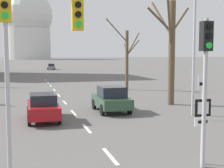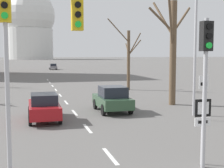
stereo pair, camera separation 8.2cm
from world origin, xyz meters
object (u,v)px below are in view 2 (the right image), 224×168
street_lamp_right (190,26)px  sedan_near_right (112,99)px  route_sign_post (203,119)px  sedan_mid_centre (53,67)px  traffic_signal_near_left (31,34)px  sedan_near_left (44,107)px  traffic_signal_near_right (206,65)px  speed_limit_sign (204,90)px

street_lamp_right → sedan_near_right: (-4.13, 2.56, -4.61)m
route_sign_post → sedan_mid_centre: 69.30m
route_sign_post → traffic_signal_near_left: bearing=173.4°
sedan_near_right → traffic_signal_near_left: bearing=-118.4°
route_sign_post → sedan_near_left: 10.04m
sedan_near_right → sedan_mid_centre: size_ratio=0.90×
traffic_signal_near_right → sedan_near_left: (-4.72, 9.05, -2.66)m
street_lamp_right → sedan_near_left: (-8.64, 0.91, -4.67)m
traffic_signal_near_left → route_sign_post: (5.60, -0.65, -2.83)m
traffic_signal_near_right → speed_limit_sign: (4.06, 6.64, -1.67)m
sedan_near_right → sedan_near_left: bearing=-160.0°
sedan_near_left → sedan_mid_centre: size_ratio=0.92×
traffic_signal_near_right → route_sign_post: 1.90m
street_lamp_right → sedan_mid_centre: size_ratio=2.10×
sedan_near_left → sedan_near_right: (4.51, 1.64, 0.06)m
traffic_signal_near_right → sedan_mid_centre: 69.63m
street_lamp_right → sedan_near_right: street_lamp_right is taller
sedan_near_left → sedan_near_right: size_ratio=1.02×
sedan_near_left → sedan_near_right: 4.80m
route_sign_post → speed_limit_sign: speed_limit_sign is taller
traffic_signal_near_left → street_lamp_right: (9.40, 7.20, 1.05)m
traffic_signal_near_left → sedan_near_right: (5.27, 9.76, -3.56)m
traffic_signal_near_right → speed_limit_sign: size_ratio=1.88×
traffic_signal_near_left → sedan_mid_centre: (6.16, 68.64, -3.65)m
route_sign_post → sedan_near_right: bearing=91.8°
traffic_signal_near_left → sedan_near_left: bearing=84.7°
speed_limit_sign → sedan_near_right: speed_limit_sign is taller
traffic_signal_near_left → sedan_near_left: traffic_signal_near_left is taller
traffic_signal_near_left → street_lamp_right: street_lamp_right is taller
sedan_near_left → traffic_signal_near_left: bearing=-95.3°
traffic_signal_near_left → sedan_near_left: size_ratio=1.47×
speed_limit_sign → traffic_signal_near_left: bearing=-149.1°
street_lamp_right → sedan_mid_centre: 61.71m
traffic_signal_near_right → street_lamp_right: (3.92, 8.14, 2.01)m
traffic_signal_near_right → traffic_signal_near_left: traffic_signal_near_left is taller
traffic_signal_near_right → sedan_mid_centre: traffic_signal_near_right is taller
traffic_signal_near_left → traffic_signal_near_right: bearing=-9.7°
traffic_signal_near_right → traffic_signal_near_left: bearing=170.3°
traffic_signal_near_left → sedan_near_left: (0.76, 8.11, -3.62)m
street_lamp_right → sedan_mid_centre: (-3.23, 61.44, -4.70)m
speed_limit_sign → sedan_near_right: bearing=136.5°
traffic_signal_near_left → sedan_near_right: size_ratio=1.51×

